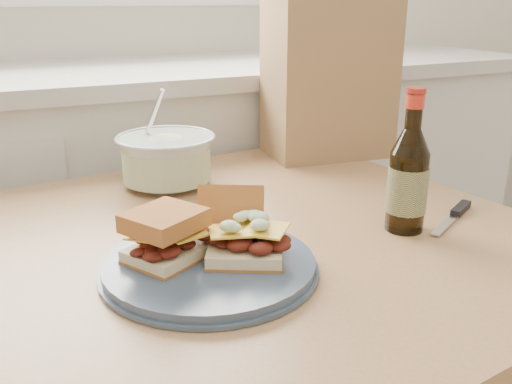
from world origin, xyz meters
name	(u,v)px	position (x,y,z in m)	size (l,w,h in m)	color
cabinet_run	(139,223)	(0.00, 1.70, 0.47)	(2.50, 0.64, 0.94)	silver
dining_table	(257,290)	(0.01, 0.89, 0.64)	(1.02, 1.02, 0.75)	#AF7B52
plate	(210,266)	(-0.12, 0.79, 0.76)	(0.30, 0.30, 0.02)	#3A4A5F
sandwich_left	(165,235)	(-0.17, 0.81, 0.81)	(0.13, 0.13, 0.07)	beige
sandwich_right	(240,233)	(-0.07, 0.79, 0.80)	(0.14, 0.18, 0.09)	beige
coleslaw_bowl	(167,161)	(-0.05, 1.19, 0.81)	(0.20, 0.20, 0.20)	silver
beer_bottle	(408,179)	(0.24, 0.79, 0.84)	(0.07, 0.07, 0.24)	black
knife	(457,212)	(0.36, 0.80, 0.76)	(0.16, 0.10, 0.01)	silver
paper_bag	(328,78)	(0.38, 1.26, 0.94)	(0.28, 0.19, 0.37)	#9E774C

